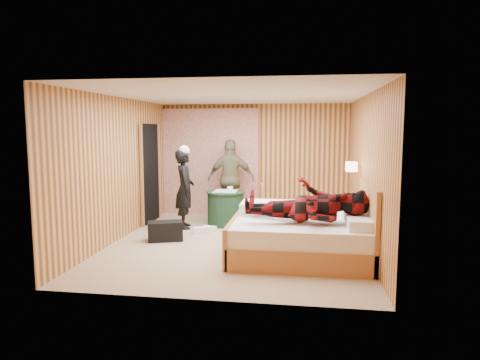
# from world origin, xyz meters

# --- Properties ---
(floor) EXTENTS (4.20, 5.00, 0.01)m
(floor) POSITION_xyz_m (0.00, 0.00, 0.00)
(floor) COLOR tan
(floor) RESTS_ON ground
(ceiling) EXTENTS (4.20, 5.00, 0.01)m
(ceiling) POSITION_xyz_m (0.00, 0.00, 2.50)
(ceiling) COLOR silver
(ceiling) RESTS_ON wall_back
(wall_back) EXTENTS (4.20, 0.02, 2.50)m
(wall_back) POSITION_xyz_m (0.00, 2.50, 1.25)
(wall_back) COLOR #EA9B5A
(wall_back) RESTS_ON floor
(wall_left) EXTENTS (0.02, 5.00, 2.50)m
(wall_left) POSITION_xyz_m (-2.10, 0.00, 1.25)
(wall_left) COLOR #EA9B5A
(wall_left) RESTS_ON floor
(wall_right) EXTENTS (0.02, 5.00, 2.50)m
(wall_right) POSITION_xyz_m (2.10, 0.00, 1.25)
(wall_right) COLOR #EA9B5A
(wall_right) RESTS_ON floor
(curtain) EXTENTS (2.20, 0.08, 2.40)m
(curtain) POSITION_xyz_m (-1.00, 2.43, 1.20)
(curtain) COLOR beige
(curtain) RESTS_ON floor
(doorway) EXTENTS (0.06, 0.90, 2.05)m
(doorway) POSITION_xyz_m (-2.06, 1.40, 1.02)
(doorway) COLOR black
(doorway) RESTS_ON floor
(wall_lamp) EXTENTS (0.26, 0.24, 0.16)m
(wall_lamp) POSITION_xyz_m (1.92, 0.45, 1.30)
(wall_lamp) COLOR gold
(wall_lamp) RESTS_ON wall_right
(bed) EXTENTS (2.12, 1.67, 1.15)m
(bed) POSITION_xyz_m (1.12, -0.66, 0.33)
(bed) COLOR tan
(bed) RESTS_ON floor
(nightstand) EXTENTS (0.38, 0.52, 0.50)m
(nightstand) POSITION_xyz_m (1.88, 0.17, 0.26)
(nightstand) COLOR tan
(nightstand) RESTS_ON floor
(round_table) EXTENTS (0.79, 0.79, 0.70)m
(round_table) POSITION_xyz_m (-0.45, 1.35, 0.35)
(round_table) COLOR #1B3C24
(round_table) RESTS_ON floor
(chair_far) EXTENTS (0.45, 0.45, 0.93)m
(chair_far) POSITION_xyz_m (-0.46, 1.98, 0.54)
(chair_far) COLOR tan
(chair_far) RESTS_ON floor
(chair_near) EXTENTS (0.45, 0.45, 0.85)m
(chair_near) POSITION_xyz_m (0.19, 1.37, 0.49)
(chair_near) COLOR tan
(chair_near) RESTS_ON floor
(duffel_bag) EXTENTS (0.67, 0.49, 0.34)m
(duffel_bag) POSITION_xyz_m (-1.27, -0.03, 0.17)
(duffel_bag) COLOR black
(duffel_bag) RESTS_ON floor
(sneaker_left) EXTENTS (0.31, 0.20, 0.13)m
(sneaker_left) POSITION_xyz_m (-0.76, 0.52, 0.06)
(sneaker_left) COLOR white
(sneaker_left) RESTS_ON floor
(sneaker_right) EXTENTS (0.27, 0.17, 0.11)m
(sneaker_right) POSITION_xyz_m (-0.64, 0.69, 0.06)
(sneaker_right) COLOR white
(sneaker_right) RESTS_ON floor
(woman_standing) EXTENTS (0.52, 0.65, 1.55)m
(woman_standing) POSITION_xyz_m (-1.19, 0.96, 0.78)
(woman_standing) COLOR black
(woman_standing) RESTS_ON floor
(man_at_table) EXTENTS (1.05, 0.54, 1.72)m
(man_at_table) POSITION_xyz_m (-0.45, 2.01, 0.86)
(man_at_table) COLOR #726F4C
(man_at_table) RESTS_ON floor
(man_on_bed) EXTENTS (0.86, 0.67, 1.77)m
(man_on_bed) POSITION_xyz_m (1.15, -0.89, 1.00)
(man_on_bed) COLOR maroon
(man_on_bed) RESTS_ON bed
(book_lower) EXTENTS (0.19, 0.24, 0.02)m
(book_lower) POSITION_xyz_m (1.88, 0.12, 0.51)
(book_lower) COLOR white
(book_lower) RESTS_ON nightstand
(book_upper) EXTENTS (0.21, 0.26, 0.02)m
(book_upper) POSITION_xyz_m (1.88, 0.12, 0.53)
(book_upper) COLOR white
(book_upper) RESTS_ON nightstand
(cup_nightstand) EXTENTS (0.11, 0.11, 0.09)m
(cup_nightstand) POSITION_xyz_m (1.88, 0.30, 0.55)
(cup_nightstand) COLOR white
(cup_nightstand) RESTS_ON nightstand
(cup_table) EXTENTS (0.13, 0.13, 0.10)m
(cup_table) POSITION_xyz_m (-0.35, 1.30, 0.75)
(cup_table) COLOR white
(cup_table) RESTS_ON round_table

